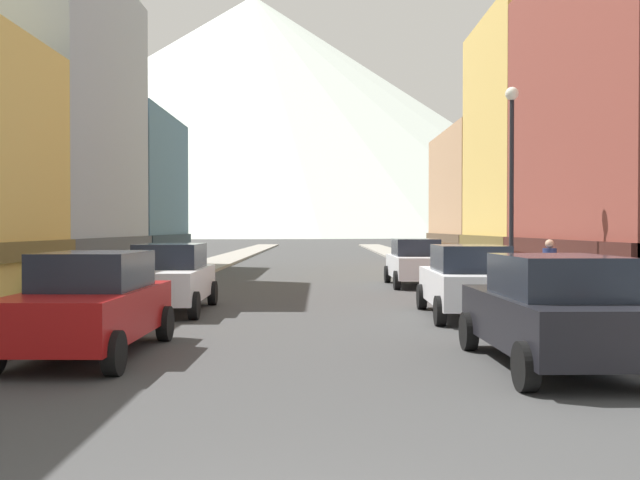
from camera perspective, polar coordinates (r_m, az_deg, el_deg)
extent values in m
cube|color=gray|center=(39.94, -9.23, -2.09)|extent=(2.50, 100.00, 0.15)
cube|color=gray|center=(39.89, 8.79, -2.09)|extent=(2.50, 100.00, 0.15)
cube|color=#99A5B2|center=(29.63, -23.09, 8.11)|extent=(7.69, 9.99, 11.84)
cube|color=#444A50|center=(29.40, -23.03, -0.28)|extent=(7.99, 9.99, 0.50)
cube|color=slate|center=(38.79, -17.22, 3.60)|extent=(7.61, 9.50, 8.02)
cube|color=#22333F|center=(38.76, -17.20, 0.04)|extent=(7.91, 9.50, 0.50)
cube|color=#D8B259|center=(34.66, 18.90, 6.98)|extent=(7.60, 8.83, 11.71)
cube|color=brown|center=(34.47, 18.86, -0.08)|extent=(7.90, 8.83, 0.50)
cube|color=tan|center=(44.28, 14.23, 3.24)|extent=(7.05, 11.33, 7.94)
cube|color=brown|center=(44.25, 14.22, 0.17)|extent=(7.35, 11.33, 0.50)
cube|color=#9E1111|center=(13.01, -17.80, -5.53)|extent=(1.90, 4.42, 0.80)
cube|color=#1E232D|center=(13.18, -17.47, -2.30)|extent=(1.63, 2.22, 0.64)
cylinder|color=black|center=(11.23, -16.00, -8.62)|extent=(0.23, 0.68, 0.68)
cylinder|color=black|center=(14.38, -12.18, -6.49)|extent=(0.23, 0.68, 0.68)
cylinder|color=black|center=(14.90, -19.13, -6.26)|extent=(0.23, 0.68, 0.68)
cube|color=silver|center=(19.26, -11.88, -3.40)|extent=(1.91, 4.43, 0.80)
cube|color=#1E232D|center=(19.46, -11.75, -1.23)|extent=(1.63, 2.22, 0.64)
cylinder|color=black|center=(17.52, -9.94, -5.14)|extent=(0.23, 0.68, 0.68)
cylinder|color=black|center=(17.90, -15.79, -5.04)|extent=(0.23, 0.68, 0.68)
cylinder|color=black|center=(20.77, -8.50, -4.18)|extent=(0.23, 0.68, 0.68)
cylinder|color=black|center=(21.09, -13.48, -4.12)|extent=(0.23, 0.68, 0.68)
cube|color=black|center=(11.94, 17.86, -6.11)|extent=(1.95, 4.44, 0.80)
cube|color=#1E232D|center=(11.64, 18.29, -2.74)|extent=(1.65, 2.24, 0.64)
cylinder|color=black|center=(13.31, 11.71, -7.09)|extent=(0.24, 0.69, 0.68)
cylinder|color=black|center=(13.84, 19.20, -6.82)|extent=(0.24, 0.69, 0.68)
cylinder|color=black|center=(10.17, 16.00, -9.62)|extent=(0.24, 0.69, 0.68)
cube|color=silver|center=(18.14, 11.61, -3.67)|extent=(1.91, 4.43, 0.80)
cube|color=#1E232D|center=(17.85, 11.76, -1.43)|extent=(1.64, 2.23, 0.64)
cylinder|color=black|center=(19.66, 8.07, -4.47)|extent=(0.23, 0.68, 0.68)
cylinder|color=black|center=(19.97, 13.33, -4.40)|extent=(0.23, 0.68, 0.68)
cylinder|color=black|center=(16.41, 9.50, -5.56)|extent=(0.23, 0.68, 0.68)
cylinder|color=black|center=(16.78, 15.75, -5.44)|extent=(0.23, 0.68, 0.68)
cube|color=silver|center=(27.41, 7.64, -2.09)|extent=(1.88, 4.42, 0.80)
cube|color=#1E232D|center=(27.63, 7.57, -0.57)|extent=(1.62, 2.22, 0.64)
cylinder|color=black|center=(25.96, 10.17, -3.15)|extent=(0.23, 0.68, 0.68)
cylinder|color=black|center=(25.68, 6.13, -3.19)|extent=(0.23, 0.68, 0.68)
cylinder|color=black|center=(29.20, 8.97, -2.69)|extent=(0.23, 0.68, 0.68)
cylinder|color=black|center=(28.96, 5.37, -2.72)|extent=(0.23, 0.68, 0.68)
cylinder|color=gray|center=(20.15, -20.87, -4.44)|extent=(0.50, 0.50, 0.35)
sphere|color=#388A30|center=(20.11, -20.88, -3.20)|extent=(0.66, 0.66, 0.66)
cylinder|color=navy|center=(20.02, 17.74, -2.79)|extent=(0.36, 0.36, 1.51)
sphere|color=tan|center=(19.98, 17.75, -0.29)|extent=(0.24, 0.24, 0.24)
cylinder|color=black|center=(20.16, 14.95, 2.92)|extent=(0.12, 0.12, 5.50)
sphere|color=white|center=(20.47, 14.98, 11.15)|extent=(0.36, 0.36, 0.36)
cone|color=silver|center=(268.69, -5.29, 9.83)|extent=(253.47, 253.47, 87.13)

